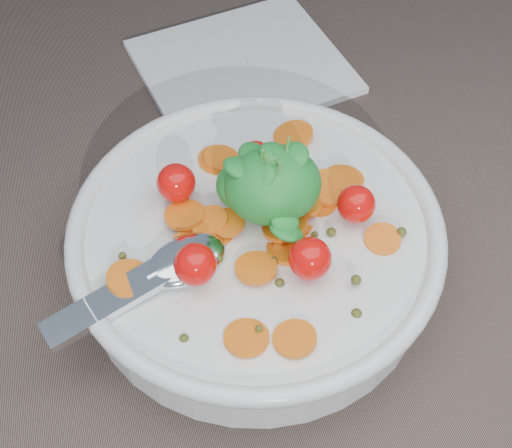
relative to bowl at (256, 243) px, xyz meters
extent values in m
plane|color=brown|center=(-0.02, -0.01, -0.03)|extent=(6.00, 6.00, 0.00)
cylinder|color=white|center=(0.00, 0.00, -0.01)|extent=(0.25, 0.25, 0.05)
torus|color=white|center=(0.00, 0.00, 0.02)|extent=(0.27, 0.27, 0.01)
cylinder|color=white|center=(0.00, 0.00, -0.03)|extent=(0.13, 0.13, 0.01)
cylinder|color=brown|center=(0.00, 0.00, -0.01)|extent=(0.23, 0.23, 0.04)
cylinder|color=orange|center=(-0.05, -0.01, 0.02)|extent=(0.04, 0.04, 0.01)
cylinder|color=orange|center=(-0.04, 0.06, 0.01)|extent=(0.05, 0.05, 0.02)
cylinder|color=orange|center=(-0.01, 0.07, 0.02)|extent=(0.04, 0.04, 0.01)
cylinder|color=orange|center=(0.02, -0.01, 0.02)|extent=(0.04, 0.04, 0.02)
cylinder|color=orange|center=(0.03, 0.00, 0.02)|extent=(0.04, 0.04, 0.01)
cylinder|color=orange|center=(-0.05, 0.02, 0.02)|extent=(0.03, 0.03, 0.01)
cylinder|color=orange|center=(0.06, 0.02, 0.02)|extent=(0.04, 0.04, 0.01)
cylinder|color=orange|center=(-0.03, 0.01, 0.02)|extent=(0.03, 0.03, 0.01)
cylinder|color=orange|center=(-0.01, 0.07, 0.02)|extent=(0.04, 0.04, 0.02)
cylinder|color=orange|center=(0.05, 0.08, 0.02)|extent=(0.04, 0.04, 0.01)
cylinder|color=orange|center=(0.00, -0.09, 0.02)|extent=(0.04, 0.04, 0.01)
cylinder|color=orange|center=(0.02, -0.02, 0.02)|extent=(0.03, 0.03, 0.01)
cylinder|color=orange|center=(-0.03, 0.01, 0.02)|extent=(0.04, 0.04, 0.01)
cylinder|color=orange|center=(0.02, -0.01, 0.02)|extent=(0.03, 0.03, 0.01)
cylinder|color=orange|center=(0.01, 0.05, 0.02)|extent=(0.04, 0.04, 0.01)
cylinder|color=orange|center=(0.08, -0.03, 0.02)|extent=(0.04, 0.04, 0.01)
cylinder|color=orange|center=(0.04, 0.01, 0.02)|extent=(0.03, 0.03, 0.01)
cylinder|color=orange|center=(-0.01, -0.04, 0.02)|extent=(0.04, 0.04, 0.01)
cylinder|color=orange|center=(-0.03, -0.08, 0.02)|extent=(0.04, 0.04, 0.01)
cylinder|color=orange|center=(-0.09, -0.02, 0.02)|extent=(0.04, 0.04, 0.01)
cylinder|color=orange|center=(0.07, 0.03, 0.02)|extent=(0.04, 0.04, 0.01)
cylinder|color=orange|center=(0.05, 0.01, 0.02)|extent=(0.04, 0.04, 0.00)
cylinder|color=orange|center=(0.02, -0.02, 0.02)|extent=(0.03, 0.03, 0.01)
cylinder|color=orange|center=(-0.02, 0.00, 0.02)|extent=(0.03, 0.03, 0.01)
sphere|color=#444717|center=(0.04, -0.02, 0.02)|extent=(0.01, 0.01, 0.01)
sphere|color=#444717|center=(0.00, -0.05, 0.02)|extent=(0.01, 0.01, 0.01)
sphere|color=#444717|center=(-0.07, -0.07, 0.02)|extent=(0.01, 0.01, 0.01)
sphere|color=#444717|center=(0.03, 0.03, 0.02)|extent=(0.01, 0.01, 0.01)
sphere|color=#444717|center=(0.05, -0.02, 0.02)|extent=(0.01, 0.01, 0.01)
sphere|color=#444717|center=(0.10, -0.03, 0.02)|extent=(0.01, 0.01, 0.01)
sphere|color=#444717|center=(0.05, -0.06, 0.02)|extent=(0.01, 0.01, 0.01)
sphere|color=#444717|center=(0.00, -0.03, 0.02)|extent=(0.01, 0.01, 0.01)
sphere|color=#444717|center=(0.01, 0.05, 0.02)|extent=(0.01, 0.01, 0.01)
sphere|color=#444717|center=(-0.02, -0.08, 0.02)|extent=(0.01, 0.01, 0.01)
sphere|color=#444717|center=(0.05, 0.01, 0.02)|extent=(0.01, 0.01, 0.01)
sphere|color=#444717|center=(-0.09, 0.00, 0.02)|extent=(0.01, 0.01, 0.01)
sphere|color=#444717|center=(0.04, -0.08, 0.02)|extent=(0.01, 0.01, 0.01)
sphere|color=#444717|center=(-0.03, 0.02, 0.02)|extent=(0.01, 0.01, 0.01)
sphere|color=#444717|center=(-0.03, -0.02, 0.02)|extent=(0.01, 0.01, 0.01)
sphere|color=#444717|center=(0.02, 0.06, 0.02)|extent=(0.01, 0.01, 0.01)
sphere|color=#444717|center=(0.04, -0.02, 0.02)|extent=(0.00, 0.00, 0.00)
sphere|color=#444717|center=(-0.01, 0.05, 0.02)|extent=(0.01, 0.01, 0.01)
sphere|color=red|center=(0.07, -0.01, 0.03)|extent=(0.03, 0.03, 0.03)
sphere|color=red|center=(0.01, 0.05, 0.03)|extent=(0.03, 0.03, 0.03)
sphere|color=red|center=(-0.05, 0.04, 0.04)|extent=(0.03, 0.03, 0.03)
sphere|color=red|center=(-0.05, -0.03, 0.04)|extent=(0.03, 0.03, 0.03)
sphere|color=red|center=(0.02, -0.05, 0.04)|extent=(0.03, 0.03, 0.03)
ellipsoid|color=green|center=(0.01, 0.01, 0.05)|extent=(0.07, 0.06, 0.05)
ellipsoid|color=green|center=(0.00, 0.02, 0.04)|extent=(0.04, 0.04, 0.03)
ellipsoid|color=green|center=(0.03, 0.01, 0.07)|extent=(0.03, 0.03, 0.02)
ellipsoid|color=green|center=(0.01, 0.01, 0.06)|extent=(0.03, 0.03, 0.02)
ellipsoid|color=green|center=(0.01, 0.01, 0.05)|extent=(0.03, 0.03, 0.02)
ellipsoid|color=green|center=(0.03, 0.00, 0.05)|extent=(0.02, 0.02, 0.01)
ellipsoid|color=green|center=(0.02, 0.02, 0.07)|extent=(0.03, 0.03, 0.02)
ellipsoid|color=green|center=(0.01, 0.01, 0.06)|extent=(0.03, 0.03, 0.01)
ellipsoid|color=green|center=(-0.01, 0.02, 0.06)|extent=(0.03, 0.03, 0.03)
ellipsoid|color=green|center=(0.01, 0.03, 0.05)|extent=(0.02, 0.02, 0.02)
ellipsoid|color=green|center=(0.02, 0.00, 0.06)|extent=(0.02, 0.02, 0.01)
ellipsoid|color=green|center=(0.02, 0.02, 0.06)|extent=(0.02, 0.02, 0.01)
ellipsoid|color=green|center=(0.01, -0.02, 0.04)|extent=(0.02, 0.02, 0.02)
ellipsoid|color=green|center=(0.02, 0.01, 0.05)|extent=(0.03, 0.02, 0.02)
ellipsoid|color=green|center=(0.03, 0.02, 0.05)|extent=(0.02, 0.02, 0.01)
ellipsoid|color=green|center=(0.02, 0.00, 0.05)|extent=(0.02, 0.02, 0.02)
ellipsoid|color=green|center=(0.01, -0.02, 0.04)|extent=(0.03, 0.03, 0.02)
ellipsoid|color=green|center=(0.01, 0.04, 0.05)|extent=(0.03, 0.03, 0.03)
ellipsoid|color=green|center=(0.00, 0.02, 0.06)|extent=(0.02, 0.03, 0.02)
ellipsoid|color=green|center=(0.01, 0.00, 0.07)|extent=(0.02, 0.02, 0.02)
ellipsoid|color=green|center=(0.01, 0.00, 0.06)|extent=(0.02, 0.02, 0.02)
cylinder|color=#4C8C33|center=(0.02, 0.01, 0.06)|extent=(0.01, 0.02, 0.04)
cylinder|color=#4C8C33|center=(0.01, 0.01, 0.06)|extent=(0.01, 0.00, 0.04)
cylinder|color=#4C8C33|center=(0.01, 0.00, 0.06)|extent=(0.01, 0.02, 0.04)
cylinder|color=#4C8C33|center=(0.02, 0.01, 0.06)|extent=(0.01, 0.00, 0.04)
cylinder|color=#4C8C33|center=(0.01, 0.00, 0.06)|extent=(0.01, 0.00, 0.04)
ellipsoid|color=silver|center=(-0.05, -0.02, 0.02)|extent=(0.07, 0.06, 0.02)
cube|color=silver|center=(-0.10, -0.03, 0.02)|extent=(0.11, 0.06, 0.02)
cylinder|color=silver|center=(-0.07, -0.02, 0.02)|extent=(0.02, 0.02, 0.01)
cube|color=white|center=(0.05, 0.22, -0.03)|extent=(0.21, 0.19, 0.01)
camera|label=1|loc=(-0.08, -0.29, 0.42)|focal=50.00mm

